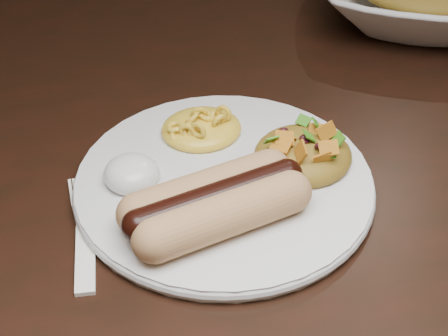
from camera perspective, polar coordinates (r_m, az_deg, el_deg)
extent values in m
cube|color=black|center=(0.71, -2.24, 4.10)|extent=(1.60, 0.90, 0.04)
cylinder|color=silver|center=(0.58, 0.00, -1.26)|extent=(0.27, 0.27, 0.01)
cylinder|color=tan|center=(0.52, -0.25, -4.07)|extent=(0.12, 0.06, 0.03)
cylinder|color=tan|center=(0.54, -1.13, -1.82)|extent=(0.12, 0.06, 0.03)
cylinder|color=black|center=(0.53, -0.70, -2.60)|extent=(0.13, 0.05, 0.03)
ellipsoid|color=yellow|center=(0.62, -1.91, 4.01)|extent=(0.09, 0.09, 0.03)
ellipsoid|color=white|center=(0.57, -7.75, 0.01)|extent=(0.06, 0.06, 0.03)
ellipsoid|color=#B9381D|center=(0.59, 6.61, 1.40)|extent=(0.09, 0.08, 0.03)
cube|color=white|center=(0.55, -11.43, -6.29)|extent=(0.04, 0.16, 0.00)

